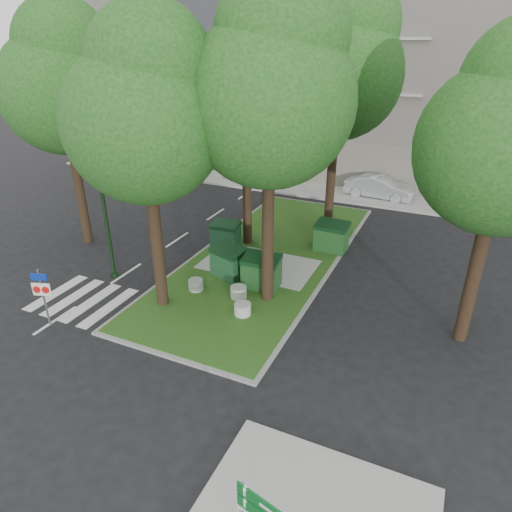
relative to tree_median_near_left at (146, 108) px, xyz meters
The scene contains 24 objects.
ground 7.88m from the tree_median_near_left, 61.12° to the right, with size 120.00×120.00×0.00m, color black.
median_island 9.27m from the tree_median_near_left, 70.64° to the left, with size 6.00×16.00×0.12m, color #194B15.
median_kerb 9.28m from the tree_median_near_left, 70.64° to the left, with size 6.30×16.30×0.10m, color gray.
building_sidewalk 17.57m from the tree_median_near_left, 84.94° to the left, with size 42.00×3.00×0.12m, color #999993.
zebra_crossing 7.75m from the tree_median_near_left, 155.64° to the right, with size 5.00×3.00×0.01m, color silver.
apartment_building 23.49m from the tree_median_near_left, 86.55° to the left, with size 41.00×12.00×16.00m, color tan.
tree_median_near_left is the anchor object (origin of this frame).
tree_median_near_right 4.09m from the tree_median_near_left, 29.74° to the left, with size 5.60×5.60×11.46m.
tree_median_mid 6.53m from the tree_median_near_left, 85.60° to the left, with size 4.80×4.80×9.99m.
tree_median_far 10.24m from the tree_median_near_left, 68.72° to the left, with size 5.80×5.80×11.93m.
tree_street_left 7.83m from the tree_median_near_left, 153.43° to the left, with size 5.40×5.40×11.00m.
tree_street_right 10.80m from the tree_median_near_left, 13.39° to the left, with size 5.00×5.00×10.06m.
dumpster_a 8.67m from the tree_median_near_left, 93.75° to the left, with size 1.37×0.99×1.25m.
dumpster_b 7.29m from the tree_median_near_left, 67.33° to the left, with size 1.70×1.42×1.35m.
dumpster_c 7.61m from the tree_median_near_left, 43.48° to the left, with size 1.57×1.16×1.39m.
dumpster_d 10.74m from the tree_median_near_left, 58.86° to the left, with size 1.56×1.12×1.42m.
bollard_left 7.13m from the tree_median_near_left, 68.26° to the left, with size 0.60×0.60×0.43m, color #9FA09B.
bollard_right 7.63m from the tree_median_near_left, ahead, with size 0.62×0.62×0.44m, color #AEAEA9.
bollard_mid 7.52m from the tree_median_near_left, 32.89° to the left, with size 0.63×0.63×0.45m, color #A7A7A2.
litter_bin 11.26m from the tree_median_near_left, 59.33° to the left, with size 0.36×0.36×0.63m, color orange.
street_lamp 4.97m from the tree_median_near_left, 163.45° to the left, with size 0.48×0.48×6.01m.
traffic_sign_pole 7.22m from the tree_median_near_left, 137.45° to the right, with size 0.64×0.25×2.21m.
car_white 18.18m from the tree_median_near_left, 104.47° to the left, with size 1.58×3.92×1.34m, color silver.
car_silver 18.35m from the tree_median_near_left, 73.32° to the left, with size 1.49×4.28×1.41m, color #AAADB3.
Camera 1 is at (7.99, -9.64, 9.42)m, focal length 32.00 mm.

